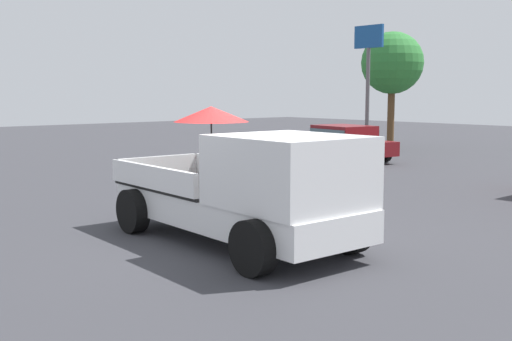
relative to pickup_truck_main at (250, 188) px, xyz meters
The scene contains 5 objects.
ground_plane 1.07m from the pickup_truck_main, behind, with size 80.00×80.00×0.00m, color #38383D.
pickup_truck_main is the anchor object (origin of this frame).
parked_sedan_near 13.76m from the pickup_truck_main, 124.58° to the left, with size 4.54×2.52×1.33m.
motel_sign 16.37m from the pickup_truck_main, 122.04° to the left, with size 1.40×0.16×5.25m.
tree_by_lot 19.72m from the pickup_truck_main, 120.01° to the left, with size 2.81×2.81×5.30m.
Camera 1 is at (8.05, -6.54, 2.53)m, focal length 43.54 mm.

